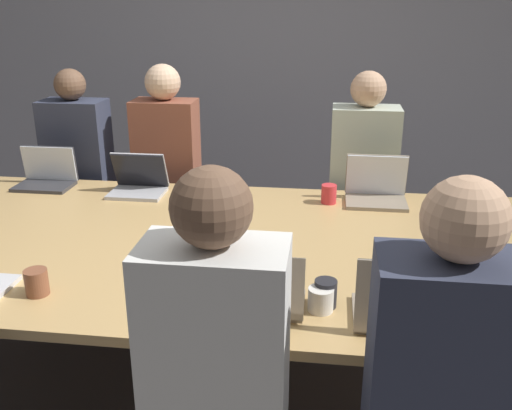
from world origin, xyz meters
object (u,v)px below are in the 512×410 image
laptop_far_right (376,188)px  person_far_right (361,193)px  laptop_near_midright (258,295)px  person_far_midleft (168,180)px  laptop_far_left (47,175)px  laptop_far_midleft (139,182)px  cup_near_right (321,299)px  cup_far_right (329,194)px  person_far_left (81,183)px  stapler (240,262)px  cup_near_left (37,282)px  laptop_near_right (405,307)px  cup_near_midright (325,293)px

laptop_far_right → person_far_right: 0.41m
laptop_near_midright → person_far_midleft: bearing=-64.4°
laptop_far_left → laptop_far_midleft: laptop_far_midleft is taller
cup_near_right → laptop_far_midleft: bearing=132.1°
laptop_far_midleft → cup_far_right: bearing=-1.7°
laptop_near_midright → cup_near_right: (0.22, 0.04, -0.02)m
cup_near_right → person_far_left: person_far_left is taller
laptop_far_right → laptop_near_midright: laptop_far_right is taller
laptop_far_left → stapler: (1.31, -0.93, -0.04)m
person_far_right → cup_near_left: person_far_right is taller
laptop_near_midright → person_far_midleft: (-0.81, 1.69, -0.14)m
laptop_far_right → laptop_near_right: (0.01, -1.28, 0.00)m
cup_far_right → cup_near_left: bearing=-132.9°
person_far_midleft → laptop_near_right: bearing=-52.8°
laptop_near_right → cup_near_right: 0.30m
person_far_left → stapler: 1.79m
cup_near_right → laptop_far_midleft: laptop_far_midleft is taller
cup_near_left → stapler: size_ratio=0.64×
laptop_far_right → cup_near_midright: (-0.26, -1.17, -0.02)m
laptop_far_left → laptop_far_midleft: size_ratio=1.07×
cup_far_right → cup_near_left: 1.59m
laptop_far_left → person_far_left: 0.38m
cup_near_left → stapler: (0.72, 0.32, -0.03)m
laptop_far_right → laptop_far_midleft: size_ratio=1.07×
laptop_far_right → person_far_right: person_far_right is taller
laptop_far_midleft → laptop_far_right: bearing=1.4°
cup_near_right → person_far_left: (-1.60, 1.57, -0.13)m
laptop_near_midright → cup_near_left: bearing=-1.2°
laptop_far_right → person_far_midleft: person_far_midleft is taller
laptop_near_right → person_far_midleft: (-1.31, 1.73, -0.15)m
laptop_far_left → stapler: bearing=-35.6°
cup_far_right → person_far_midleft: size_ratio=0.07×
cup_near_left → person_far_midleft: bearing=88.9°
person_far_right → person_far_left: (-1.82, -0.01, -0.01)m
cup_near_left → person_far_left: (-0.53, 1.59, -0.14)m
cup_far_right → cup_near_right: cup_far_right is taller
laptop_far_right → cup_near_right: (-0.27, -1.21, -0.03)m
laptop_far_right → cup_near_midright: 1.20m
cup_far_right → laptop_near_midright: laptop_near_midright is taller
laptop_far_right → stapler: 1.09m
laptop_near_midright → laptop_near_right: size_ratio=0.95×
cup_near_right → laptop_far_midleft: 1.58m
laptop_far_right → laptop_near_midright: (-0.49, -1.24, -0.01)m
cup_near_midright → person_far_midleft: person_far_midleft is taller
cup_near_right → stapler: size_ratio=0.59×
laptop_near_midright → stapler: size_ratio=2.09×
person_far_left → cup_far_right: bearing=-15.0°
laptop_far_right → person_far_left: size_ratio=0.23×
laptop_near_right → laptop_far_right: bearing=-89.5°
person_far_right → cup_far_right: person_far_right is taller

